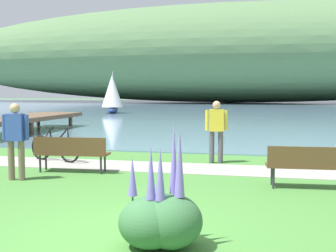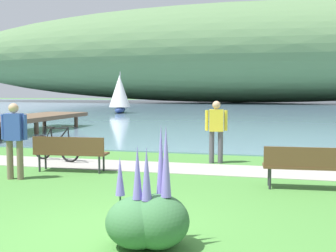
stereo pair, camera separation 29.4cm
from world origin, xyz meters
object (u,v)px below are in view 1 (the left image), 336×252
person_at_shoreline (216,128)px  bicycle_leaning_near_bench (55,147)px  park_bench_further_along (71,151)px  person_on_the_grass (16,136)px  park_bench_near_camera (312,163)px  sailboat_mid_bay (112,94)px

person_at_shoreline → bicycle_leaning_near_bench: bearing=-171.0°
park_bench_further_along → bicycle_leaning_near_bench: size_ratio=1.07×
park_bench_further_along → person_at_shoreline: bearing=32.3°
bicycle_leaning_near_bench → person_on_the_grass: bearing=-82.3°
park_bench_near_camera → person_at_shoreline: 3.48m
park_bench_near_camera → person_on_the_grass: person_on_the_grass is taller
park_bench_further_along → sailboat_mid_bay: 26.98m
park_bench_near_camera → sailboat_mid_bay: sailboat_mid_bay is taller
park_bench_near_camera → person_at_shoreline: bearing=129.5°
person_on_the_grass → bicycle_leaning_near_bench: bearing=97.7°
bicycle_leaning_near_bench → sailboat_mid_bay: sailboat_mid_bay is taller
park_bench_near_camera → person_on_the_grass: bearing=-175.5°
bicycle_leaning_near_bench → person_at_shoreline: person_at_shoreline is taller
park_bench_near_camera → park_bench_further_along: (-5.50, 0.57, 0.00)m
park_bench_further_along → person_on_the_grass: 1.41m
park_bench_further_along → park_bench_near_camera: bearing=-5.9°
bicycle_leaning_near_bench → person_on_the_grass: person_on_the_grass is taller
park_bench_near_camera → bicycle_leaning_near_bench: bearing=163.6°
sailboat_mid_bay → person_at_shoreline: bearing=-64.1°
sailboat_mid_bay → park_bench_near_camera: bearing=-62.5°
person_at_shoreline → person_on_the_grass: (-4.12, -3.15, 0.00)m
bicycle_leaning_near_bench → person_on_the_grass: (0.33, -2.45, 0.58)m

